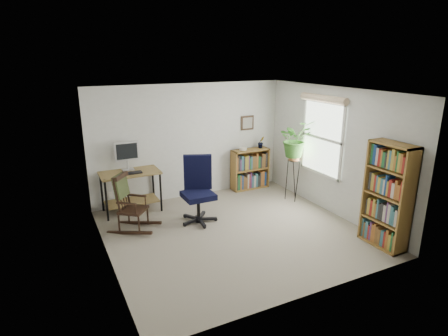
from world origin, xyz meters
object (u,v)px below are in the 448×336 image
office_chair (198,190)px  desk (131,192)px  tall_bookshelf (388,196)px  low_bookshelf (250,169)px  rocking_chair (133,202)px

office_chair → desk: bearing=155.0°
tall_bookshelf → low_bookshelf: bearing=99.6°
rocking_chair → tall_bookshelf: 4.17m
rocking_chair → tall_bookshelf: tall_bookshelf is taller
tall_bookshelf → office_chair: bearing=137.5°
office_chair → rocking_chair: size_ratio=1.20×
low_bookshelf → desk: bearing=-177.5°
desk → low_bookshelf: bearing=2.5°
tall_bookshelf → rocking_chair: bearing=146.0°
desk → rocking_chair: bearing=-100.8°
rocking_chair → office_chair: bearing=-60.5°
rocking_chair → tall_bookshelf: bearing=-84.3°
office_chair → low_bookshelf: size_ratio=1.34×
office_chair → low_bookshelf: bearing=55.3°
rocking_chair → desk: bearing=29.0°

